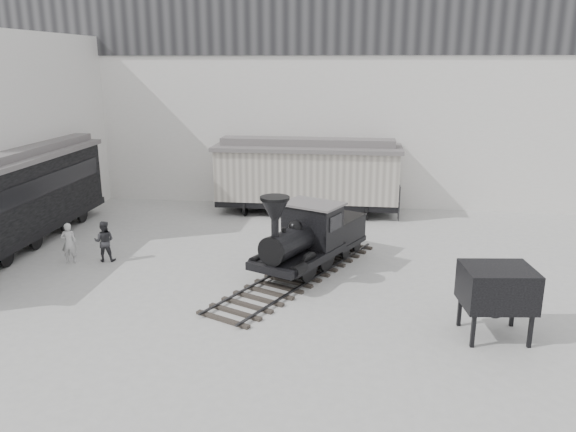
% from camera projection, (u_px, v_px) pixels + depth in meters
% --- Properties ---
extents(ground, '(90.00, 90.00, 0.00)m').
position_uv_depth(ground, '(245.00, 309.00, 18.05)').
color(ground, '#9E9E9B').
extents(north_wall, '(34.00, 2.51, 11.00)m').
position_uv_depth(north_wall, '(301.00, 102.00, 30.87)').
color(north_wall, silver).
rests_on(north_wall, ground).
extents(west_pavilion, '(7.00, 12.11, 9.00)m').
position_uv_depth(west_pavilion, '(5.00, 127.00, 28.35)').
color(west_pavilion, silver).
rests_on(west_pavilion, ground).
extents(locomotive, '(5.67, 9.21, 3.26)m').
position_uv_depth(locomotive, '(308.00, 241.00, 21.02)').
color(locomotive, '#292621').
rests_on(locomotive, ground).
extents(boxcar, '(9.62, 3.12, 3.92)m').
position_uv_depth(boxcar, '(307.00, 174.00, 29.04)').
color(boxcar, black).
rests_on(boxcar, ground).
extents(visitor_a, '(0.68, 0.54, 1.63)m').
position_uv_depth(visitor_a, '(69.00, 243.00, 22.02)').
color(visitor_a, '#B6B6B5').
rests_on(visitor_a, ground).
extents(visitor_b, '(0.91, 0.77, 1.65)m').
position_uv_depth(visitor_b, '(104.00, 241.00, 22.21)').
color(visitor_b, '#2D2D30').
rests_on(visitor_b, ground).
extents(coal_hopper, '(2.12, 1.82, 2.11)m').
position_uv_depth(coal_hopper, '(497.00, 292.00, 15.91)').
color(coal_hopper, black).
rests_on(coal_hopper, ground).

